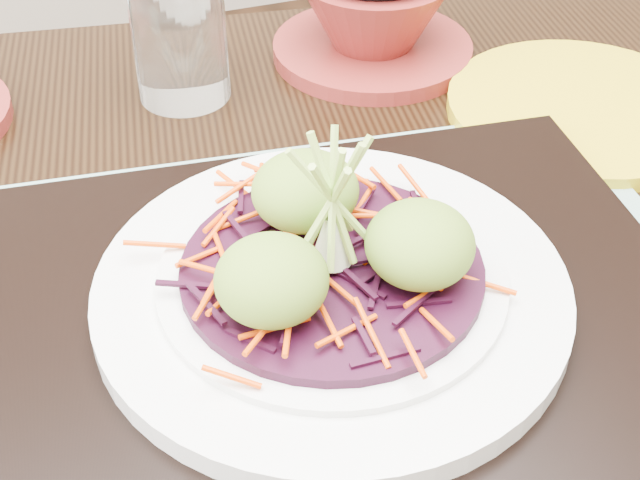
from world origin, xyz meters
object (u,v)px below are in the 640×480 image
object	(u,v)px
white_plate	(332,287)
water_glass	(179,36)
yellow_plate	(581,108)
terracotta_bowl_set	(373,21)
dining_table	(334,386)
serving_tray	(331,311)

from	to	relation	value
white_plate	water_glass	xyz separation A→B (m)	(-0.02, 0.31, 0.02)
water_glass	yellow_plate	size ratio (longest dim) A/B	0.50
white_plate	terracotta_bowl_set	xyz separation A→B (m)	(0.16, 0.32, 0.00)
white_plate	yellow_plate	xyz separation A→B (m)	(0.28, 0.16, -0.03)
dining_table	water_glass	xyz separation A→B (m)	(-0.03, 0.27, 0.16)
dining_table	yellow_plate	size ratio (longest dim) A/B	6.09
serving_tray	terracotta_bowl_set	xyz separation A→B (m)	(0.16, 0.32, 0.02)
white_plate	terracotta_bowl_set	size ratio (longest dim) A/B	1.32
dining_table	white_plate	xyz separation A→B (m)	(-0.02, -0.04, 0.13)
serving_tray	white_plate	world-z (taller)	white_plate
terracotta_bowl_set	yellow_plate	xyz separation A→B (m)	(0.12, -0.15, -0.03)
yellow_plate	dining_table	bearing A→B (deg)	-154.93
yellow_plate	serving_tray	bearing A→B (deg)	-150.23
dining_table	serving_tray	bearing A→B (deg)	-104.91
terracotta_bowl_set	water_glass	bearing A→B (deg)	-176.98
water_glass	terracotta_bowl_set	distance (m)	0.18
dining_table	yellow_plate	xyz separation A→B (m)	(0.26, 0.12, 0.11)
dining_table	water_glass	bearing A→B (deg)	106.77
serving_tray	yellow_plate	world-z (taller)	serving_tray
water_glass	white_plate	bearing A→B (deg)	-86.58
serving_tray	water_glass	distance (m)	0.31
white_plate	water_glass	world-z (taller)	water_glass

